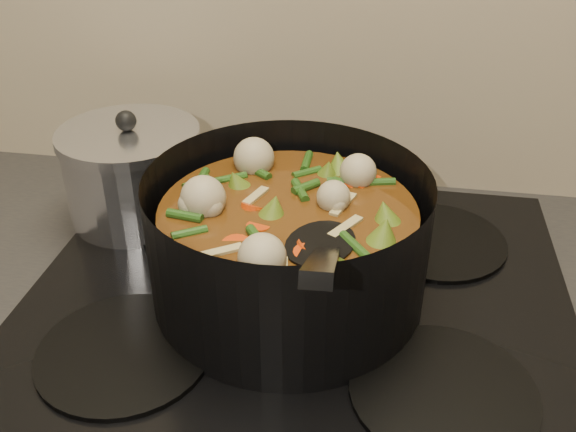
# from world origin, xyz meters

# --- Properties ---
(stovetop) EXTENTS (0.62, 0.54, 0.03)m
(stovetop) POSITION_xyz_m (0.00, 1.93, 0.92)
(stovetop) COLOR black
(stovetop) RESTS_ON counter
(stockpot) EXTENTS (0.34, 0.43, 0.22)m
(stockpot) POSITION_xyz_m (-0.01, 1.92, 1.00)
(stockpot) COLOR black
(stockpot) RESTS_ON stovetop
(saucepan) EXTENTS (0.19, 0.19, 0.15)m
(saucepan) POSITION_xyz_m (-0.25, 2.07, 0.99)
(saucepan) COLOR silver
(saucepan) RESTS_ON stovetop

